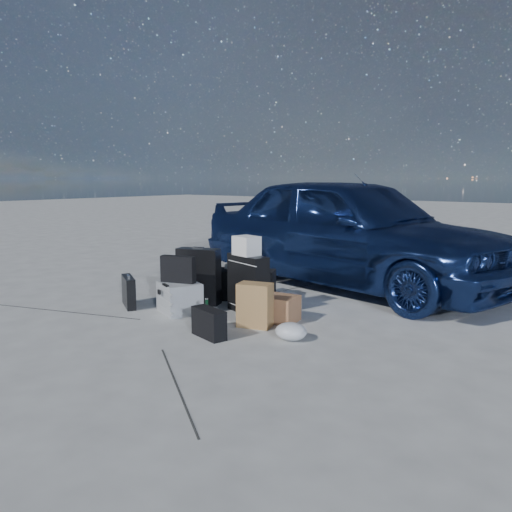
{
  "coord_description": "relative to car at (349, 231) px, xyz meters",
  "views": [
    {
      "loc": [
        3.42,
        -3.59,
        1.49
      ],
      "look_at": [
        0.08,
        0.85,
        0.62
      ],
      "focal_mm": 35.0,
      "sensor_mm": 36.0,
      "label": 1
    }
  ],
  "objects": [
    {
      "name": "ground",
      "position": [
        -0.34,
        -2.65,
        -0.78
      ],
      "size": [
        60.0,
        60.0,
        0.0
      ],
      "primitive_type": "plane",
      "color": "beige",
      "rests_on": "ground"
    },
    {
      "name": "car",
      "position": [
        0.0,
        0.0,
        0.0
      ],
      "size": [
        4.82,
        2.66,
        1.55
      ],
      "primitive_type": "imported",
      "rotation": [
        0.0,
        0.0,
        1.38
      ],
      "color": "navy",
      "rests_on": "ground"
    },
    {
      "name": "pelican_case",
      "position": [
        -0.87,
        -2.41,
        -0.61
      ],
      "size": [
        0.59,
        0.54,
        0.34
      ],
      "primitive_type": "cube",
      "rotation": [
        0.0,
        0.0,
        -0.41
      ],
      "color": "#A8AAAD",
      "rests_on": "ground"
    },
    {
      "name": "laptop_bag",
      "position": [
        -0.88,
        -2.41,
        -0.29
      ],
      "size": [
        0.41,
        0.21,
        0.3
      ],
      "primitive_type": "cube",
      "rotation": [
        0.0,
        0.0,
        0.29
      ],
      "color": "black",
      "rests_on": "pelican_case"
    },
    {
      "name": "briefcase",
      "position": [
        -1.53,
        -2.58,
        -0.6
      ],
      "size": [
        0.44,
        0.32,
        0.36
      ],
      "primitive_type": "cube",
      "rotation": [
        0.0,
        0.0,
        -0.54
      ],
      "color": "black",
      "rests_on": "ground"
    },
    {
      "name": "suitcase_left",
      "position": [
        -0.98,
        -1.98,
        -0.44
      ],
      "size": [
        0.55,
        0.34,
        0.67
      ],
      "primitive_type": "cube",
      "rotation": [
        0.0,
        0.0,
        0.33
      ],
      "color": "black",
      "rests_on": "ground"
    },
    {
      "name": "suitcase_right",
      "position": [
        -0.26,
        -1.95,
        -0.45
      ],
      "size": [
        0.58,
        0.35,
        0.65
      ],
      "primitive_type": "cube",
      "rotation": [
        0.0,
        0.0,
        -0.3
      ],
      "color": "black",
      "rests_on": "ground"
    },
    {
      "name": "white_carton",
      "position": [
        -0.26,
        -1.97,
        -0.02
      ],
      "size": [
        0.31,
        0.27,
        0.21
      ],
      "primitive_type": "cube",
      "rotation": [
        0.0,
        0.0,
        -0.24
      ],
      "color": "white",
      "rests_on": "suitcase_right"
    },
    {
      "name": "duffel_bag",
      "position": [
        -0.67,
        -1.48,
        -0.59
      ],
      "size": [
        0.8,
        0.61,
        0.37
      ],
      "primitive_type": "cube",
      "rotation": [
        0.0,
        0.0,
        0.45
      ],
      "color": "black",
      "rests_on": "ground"
    },
    {
      "name": "flat_box_white",
      "position": [
        -0.67,
        -1.47,
        -0.37
      ],
      "size": [
        0.5,
        0.43,
        0.08
      ],
      "primitive_type": "cube",
      "rotation": [
        0.0,
        0.0,
        -0.28
      ],
      "color": "white",
      "rests_on": "duffel_bag"
    },
    {
      "name": "flat_box_black",
      "position": [
        -0.66,
        -1.47,
        -0.3
      ],
      "size": [
        0.34,
        0.28,
        0.06
      ],
      "primitive_type": "cube",
      "rotation": [
        0.0,
        0.0,
        0.31
      ],
      "color": "black",
      "rests_on": "flat_box_white"
    },
    {
      "name": "kraft_bag",
      "position": [
        0.13,
        -2.34,
        -0.55
      ],
      "size": [
        0.38,
        0.29,
        0.45
      ],
      "primitive_type": "cube",
      "rotation": [
        0.0,
        0.0,
        0.28
      ],
      "color": "olive",
      "rests_on": "ground"
    },
    {
      "name": "cardboard_box",
      "position": [
        0.22,
        -2.02,
        -0.64
      ],
      "size": [
        0.4,
        0.36,
        0.27
      ],
      "primitive_type": "cube",
      "rotation": [
        0.0,
        0.0,
        0.13
      ],
      "color": "#996142",
      "rests_on": "ground"
    },
    {
      "name": "plastic_bag",
      "position": [
        0.66,
        -2.48,
        -0.69
      ],
      "size": [
        0.35,
        0.32,
        0.16
      ],
      "primitive_type": "ellipsoid",
      "rotation": [
        0.0,
        0.0,
        0.26
      ],
      "color": "silver",
      "rests_on": "ground"
    },
    {
      "name": "messenger_bag",
      "position": [
        -0.01,
        -2.87,
        -0.64
      ],
      "size": [
        0.42,
        0.24,
        0.28
      ],
      "primitive_type": "cube",
      "rotation": [
        0.0,
        0.0,
        -0.26
      ],
      "color": "black",
      "rests_on": "ground"
    },
    {
      "name": "green_bottle",
      "position": [
        -0.2,
        -2.68,
        -0.63
      ],
      "size": [
        0.09,
        0.09,
        0.3
      ],
      "primitive_type": "cylinder",
      "rotation": [
        0.0,
        0.0,
        0.28
      ],
      "color": "black",
      "rests_on": "ground"
    }
  ]
}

